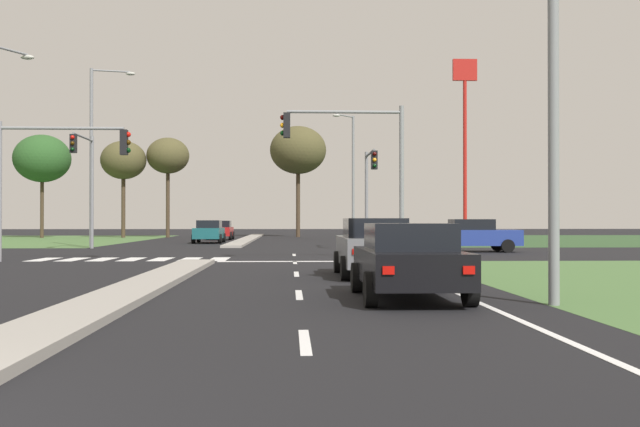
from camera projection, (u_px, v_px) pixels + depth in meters
name	position (u px, v px, depth m)	size (l,w,h in m)	color
ground_plane	(219.00, 253.00, 35.01)	(200.00, 200.00, 0.00)	black
grass_verge_far_right	(565.00, 240.00, 60.52)	(35.00, 35.00, 0.01)	#2D4C28
median_island_near	(135.00, 289.00, 16.03)	(1.20, 22.00, 0.14)	gray
median_island_far	(248.00, 239.00, 59.99)	(1.20, 36.00, 0.14)	gray
lane_dash_near	(305.00, 342.00, 9.53)	(0.14, 2.00, 0.01)	silver
lane_dash_second	(299.00, 295.00, 15.52)	(0.14, 2.00, 0.01)	silver
lane_dash_third	(296.00, 274.00, 21.52)	(0.14, 2.00, 0.01)	silver
lane_dash_fourth	(295.00, 262.00, 27.51)	(0.14, 2.00, 0.01)	silver
lane_dash_fifth	(294.00, 255.00, 33.51)	(0.14, 2.00, 0.01)	silver
edge_line_right	(443.00, 287.00, 17.30)	(0.14, 24.00, 0.01)	silver
stop_bar_near	(303.00, 261.00, 28.17)	(6.40, 0.50, 0.01)	silver
crosswalk_bar_near	(44.00, 259.00, 29.56)	(0.70, 2.80, 0.01)	silver
crosswalk_bar_second	(73.00, 259.00, 29.60)	(0.70, 2.80, 0.01)	silver
crosswalk_bar_third	(103.00, 259.00, 29.65)	(0.70, 2.80, 0.01)	silver
crosswalk_bar_fourth	(132.00, 259.00, 29.70)	(0.70, 2.80, 0.01)	silver
crosswalk_bar_fifth	(161.00, 259.00, 29.74)	(0.70, 2.80, 0.01)	silver
crosswalk_bar_sixth	(190.00, 259.00, 29.79)	(0.70, 2.80, 0.01)	silver
crosswalk_bar_seventh	(219.00, 259.00, 29.84)	(0.70, 2.80, 0.01)	silver
car_blue_near	(474.00, 235.00, 36.75)	(4.39, 2.01, 1.61)	navy
car_grey_second	(374.00, 247.00, 20.72)	(2.03, 4.57, 1.60)	slate
car_teal_third	(209.00, 231.00, 51.22)	(1.98, 4.55, 1.56)	#19565B
car_red_fourth	(221.00, 230.00, 60.03)	(1.98, 4.15, 1.53)	#A31919
car_black_fifth	(409.00, 260.00, 14.71)	(2.01, 4.35, 1.49)	black
traffic_signal_far_right	(369.00, 181.00, 40.42)	(0.32, 4.22, 5.39)	gray
traffic_signal_near_right	(358.00, 154.00, 28.69)	(4.76, 0.32, 5.95)	gray
traffic_signal_near_left	(50.00, 164.00, 28.22)	(4.99, 0.32, 5.28)	gray
traffic_signal_far_left	(86.00, 171.00, 40.03)	(0.32, 3.94, 6.20)	gray
street_lamp_near	(555.00, 48.00, 13.87)	(1.30, 2.06, 8.42)	gray
street_lamp_third	(95.00, 148.00, 43.16)	(2.50, 0.73, 10.32)	gray
street_lamp_fourth	(352.00, 171.00, 56.66)	(1.76, 1.87, 9.48)	gray
fastfood_pole_sign	(465.00, 111.00, 55.82)	(1.80, 0.40, 13.57)	red
treeline_second	(42.00, 159.00, 66.24)	(4.95, 4.95, 9.13)	#423323
treeline_third	(123.00, 161.00, 67.13)	(4.04, 4.04, 8.67)	#423323
treeline_fourth	(168.00, 156.00, 67.86)	(3.83, 3.83, 9.05)	#423323
treeline_fifth	(298.00, 150.00, 69.75)	(5.24, 5.24, 10.33)	#423323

